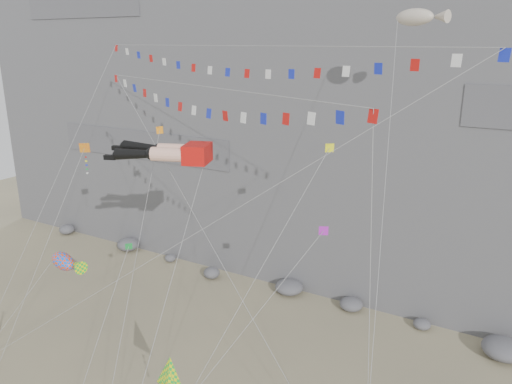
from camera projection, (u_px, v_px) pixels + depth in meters
cliff at (358, 15)px, 51.51m from camera, size 80.00×28.00×50.00m
talus_boulders at (289, 287)px, 46.07m from camera, size 60.00×3.00×1.20m
legs_kite at (169, 153)px, 31.65m from camera, size 9.02×13.95×20.29m
flag_banner_upper at (236, 46)px, 31.55m from camera, size 31.62×17.11×29.29m
flag_banner_lower at (201, 87)px, 28.37m from camera, size 24.24×10.20×23.95m
harlequin_kite at (84, 149)px, 37.16m from camera, size 2.63×9.13×16.96m
fish_windsock at (63, 261)px, 34.41m from camera, size 7.62×5.14×10.41m
delta_kite at (169, 382)px, 24.77m from camera, size 4.67×3.70×8.20m
blimp_windsock at (414, 18)px, 30.49m from camera, size 5.05×16.43×28.32m
small_kite_a at (159, 135)px, 36.56m from camera, size 7.14×14.88×22.41m
small_kite_b at (321, 234)px, 29.44m from camera, size 6.84×12.36×17.55m
small_kite_c at (127, 251)px, 31.65m from camera, size 2.13×8.90×12.94m
small_kite_d at (327, 153)px, 30.17m from camera, size 5.37×13.93×21.37m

